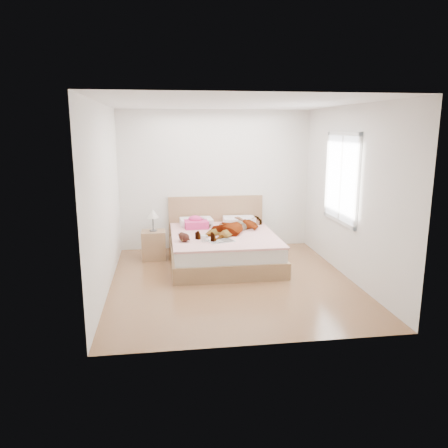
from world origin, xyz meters
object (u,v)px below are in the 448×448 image
towel (196,223)px  coffee_mug (204,238)px  woman (235,225)px  magazine (221,241)px  bed (222,246)px  plush_toy (184,237)px  phone (204,218)px  nightstand (154,243)px

towel → coffee_mug: size_ratio=3.09×
woman → towel: size_ratio=3.87×
woman → magazine: 0.73m
woman → bed: 0.42m
coffee_mug → plush_toy: 0.32m
towel → phone: bearing=17.2°
phone → coffee_mug: (-0.09, -1.02, -0.11)m
woman → bed: size_ratio=0.81×
plush_toy → phone: bearing=67.3°
woman → coffee_mug: woman is taller
bed → magazine: (-0.11, -0.58, 0.24)m
nightstand → plush_toy: bearing=-58.6°
bed → towel: size_ratio=4.79×
phone → nightstand: 0.99m
magazine → coffee_mug: 0.27m
plush_toy → magazine: bearing=-7.0°
magazine → nightstand: (-1.07, 0.88, -0.22)m
coffee_mug → towel: bearing=92.8°
phone → magazine: size_ratio=0.19×
plush_toy → towel: bearing=74.1°
plush_toy → nightstand: (-0.49, 0.80, -0.29)m
towel → nightstand: size_ratio=0.49×
phone → towel: (-0.14, -0.04, -0.08)m
plush_toy → nightstand: bearing=121.4°
bed → plush_toy: (-0.69, -0.51, 0.31)m
coffee_mug → phone: bearing=84.7°
bed → magazine: size_ratio=4.40×
bed → woman: bearing=16.9°
phone → towel: size_ratio=0.20×
bed → towel: bed is taller
phone → towel: towel is taller
nightstand → phone: bearing=10.7°
magazine → coffee_mug: (-0.27, 0.02, 0.04)m
coffee_mug → woman: bearing=46.3°
bed → nightstand: bearing=165.9°
woman → towel: woman is taller
bed → coffee_mug: bearing=-124.0°
magazine → coffee_mug: bearing=174.7°
phone → coffee_mug: phone is taller
magazine → coffee_mug: size_ratio=3.36×
woman → coffee_mug: 0.86m
bed → plush_toy: bed is taller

